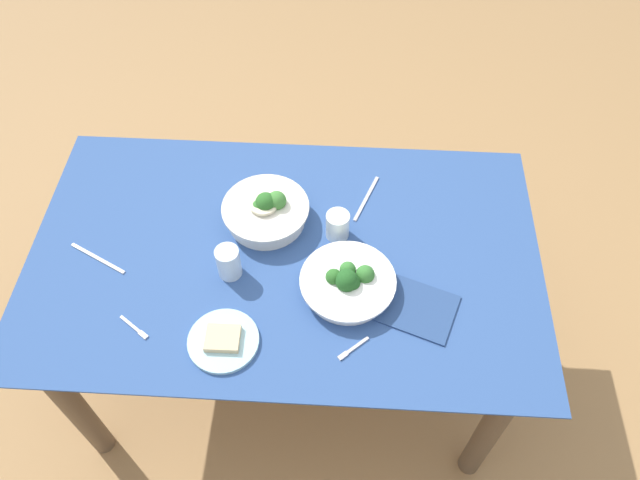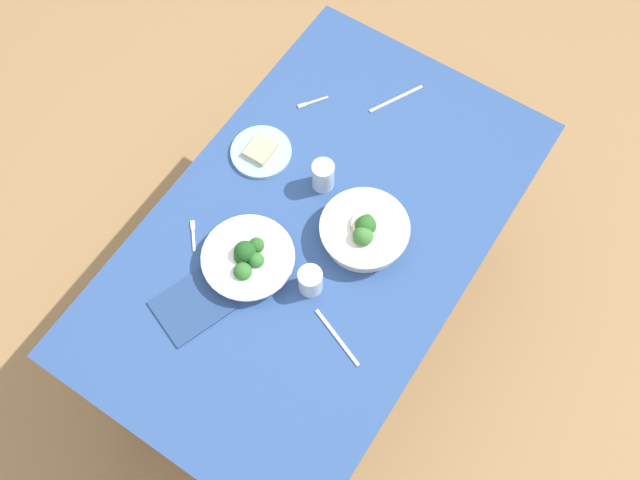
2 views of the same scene
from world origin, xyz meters
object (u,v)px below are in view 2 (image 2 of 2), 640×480
at_px(water_glass_center, 323,175).
at_px(fork_by_near_bowl, 312,102).
at_px(water_glass_side, 310,281).
at_px(bread_side_plate, 261,151).
at_px(table_knife_right, 337,337).
at_px(napkin_folded_upper, 193,305).
at_px(broccoli_bowl_near, 364,231).
at_px(broccoli_bowl_far, 248,259).
at_px(fork_by_far_bowl, 193,234).
at_px(table_knife_left, 396,99).

distance_m(water_glass_center, fork_by_near_bowl, 0.30).
bearing_deg(water_glass_side, fork_by_near_bowl, 33.40).
distance_m(bread_side_plate, table_knife_right, 0.63).
xyz_separation_m(water_glass_side, napkin_folded_upper, (-0.22, 0.24, -0.04)).
bearing_deg(bread_side_plate, fork_by_near_bowl, -6.11).
bearing_deg(table_knife_right, water_glass_center, 148.70).
height_order(broccoli_bowl_near, fork_by_near_bowl, broccoli_bowl_near).
distance_m(broccoli_bowl_far, broccoli_bowl_near, 0.34).
xyz_separation_m(broccoli_bowl_far, fork_by_far_bowl, (-0.02, 0.19, -0.03)).
relative_size(broccoli_bowl_far, fork_by_far_bowl, 3.22).
bearing_deg(napkin_folded_upper, bread_side_plate, 14.20).
relative_size(water_glass_center, table_knife_left, 0.51).
xyz_separation_m(water_glass_side, table_knife_right, (-0.08, -0.14, -0.04)).
bearing_deg(water_glass_side, broccoli_bowl_far, 101.08).
xyz_separation_m(table_knife_right, napkin_folded_upper, (-0.14, 0.38, 0.00)).
bearing_deg(water_glass_side, bread_side_plate, 52.67).
xyz_separation_m(broccoli_bowl_near, bread_side_plate, (0.07, 0.41, -0.03)).
bearing_deg(water_glass_side, table_knife_right, -120.35).
distance_m(water_glass_center, fork_by_far_bowl, 0.41).
relative_size(bread_side_plate, water_glass_center, 1.87).
bearing_deg(fork_by_near_bowl, napkin_folded_upper, 43.19).
relative_size(water_glass_center, napkin_folded_upper, 0.50).
relative_size(broccoli_bowl_far, bread_side_plate, 1.41).
xyz_separation_m(bread_side_plate, water_glass_center, (0.01, -0.22, 0.04)).
bearing_deg(water_glass_center, water_glass_side, -152.80).
xyz_separation_m(broccoli_bowl_near, napkin_folded_upper, (-0.44, 0.28, -0.04)).
relative_size(fork_by_near_bowl, table_knife_right, 0.47).
distance_m(broccoli_bowl_near, water_glass_center, 0.21).
bearing_deg(broccoli_bowl_near, water_glass_side, 168.56).
xyz_separation_m(broccoli_bowl_far, napkin_folded_upper, (-0.19, 0.05, -0.03)).
height_order(broccoli_bowl_far, table_knife_left, broccoli_bowl_far).
relative_size(water_glass_side, napkin_folded_upper, 0.44).
bearing_deg(fork_by_far_bowl, bread_side_plate, -41.65).
height_order(water_glass_side, table_knife_left, water_glass_side).
bearing_deg(water_glass_center, fork_by_near_bowl, 40.34).
height_order(water_glass_side, fork_by_far_bowl, water_glass_side).
bearing_deg(water_glass_center, broccoli_bowl_far, 174.12).
relative_size(broccoli_bowl_near, water_glass_center, 2.57).
xyz_separation_m(fork_by_near_bowl, table_knife_right, (-0.60, -0.48, -0.00)).
xyz_separation_m(broccoli_bowl_near, table_knife_left, (0.47, 0.17, -0.04)).
relative_size(broccoli_bowl_far, table_knife_right, 1.37).
distance_m(water_glass_center, water_glass_side, 0.33).
distance_m(fork_by_far_bowl, fork_by_near_bowl, 0.57).
bearing_deg(broccoli_bowl_far, fork_by_near_bowl, 15.82).
relative_size(bread_side_plate, water_glass_side, 2.15).
relative_size(bread_side_plate, fork_by_near_bowl, 2.08).
relative_size(broccoli_bowl_far, table_knife_left, 1.34).
relative_size(water_glass_center, fork_by_near_bowl, 1.11).
distance_m(water_glass_side, table_knife_left, 0.69).
xyz_separation_m(fork_by_near_bowl, napkin_folded_upper, (-0.74, -0.10, 0.00)).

